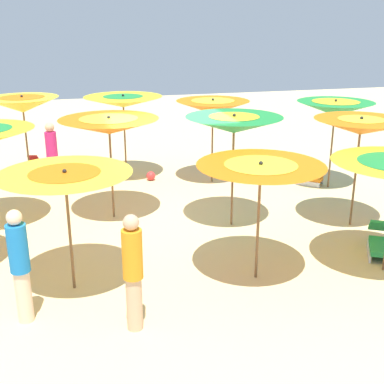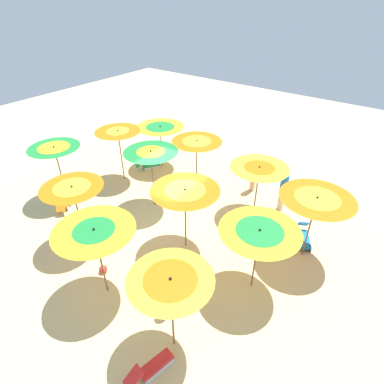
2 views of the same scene
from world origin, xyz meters
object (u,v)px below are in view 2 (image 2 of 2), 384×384
at_px(beach_umbrella_11, 171,285).
at_px(lounger_1, 304,237).
at_px(beach_umbrella_1, 118,135).
at_px(beach_umbrella_6, 259,171).
at_px(beach_umbrella_10, 259,235).
at_px(beach_umbrella_8, 95,234).
at_px(beach_umbrella_9, 316,203).
at_px(lounger_3, 149,165).
at_px(beachgoer_0, 175,283).
at_px(beachgoer_2, 283,190).
at_px(lounger_2, 153,367).
at_px(beach_umbrella_4, 151,156).
at_px(beach_umbrella_7, 185,194).
at_px(lounger_0, 64,203).
at_px(beach_umbrella_2, 55,151).
at_px(beach_umbrella_0, 160,130).
at_px(beach_umbrella_3, 197,145).
at_px(beach_ball, 103,269).
at_px(beachgoer_1, 254,171).
at_px(beach_umbrella_5, 73,192).

relative_size(beach_umbrella_11, lounger_1, 2.00).
relative_size(beach_umbrella_1, beach_umbrella_6, 1.13).
relative_size(beach_umbrella_10, beach_umbrella_11, 0.91).
distance_m(beach_umbrella_8, beach_umbrella_9, 6.52).
bearing_deg(lounger_3, beach_umbrella_9, -68.40).
relative_size(beach_umbrella_6, beach_umbrella_11, 0.87).
relative_size(beachgoer_0, beachgoer_2, 1.03).
bearing_deg(beach_umbrella_9, lounger_1, 16.95).
bearing_deg(beach_umbrella_8, beach_umbrella_1, 42.58).
bearing_deg(lounger_2, beach_umbrella_4, 54.37).
bearing_deg(beach_umbrella_6, beach_umbrella_7, 161.62).
relative_size(beach_umbrella_11, lounger_0, 2.15).
height_order(beach_umbrella_2, lounger_1, beach_umbrella_2).
bearing_deg(lounger_0, beach_umbrella_9, -116.66).
xyz_separation_m(beach_umbrella_1, beach_umbrella_10, (-2.07, -7.85, -0.21)).
xyz_separation_m(beach_umbrella_7, beachgoer_0, (-2.20, -1.32, -1.17)).
height_order(beach_umbrella_2, beach_umbrella_6, beach_umbrella_2).
bearing_deg(beach_umbrella_0, beach_umbrella_10, -119.79).
bearing_deg(beach_umbrella_3, lounger_2, -150.94).
xyz_separation_m(beach_umbrella_9, lounger_0, (-3.20, 8.95, -1.99)).
bearing_deg(lounger_3, beach_umbrella_4, -102.10).
distance_m(beach_umbrella_4, lounger_1, 6.37).
bearing_deg(beach_ball, lounger_2, -111.46).
bearing_deg(beach_umbrella_8, beach_umbrella_6, -15.99).
distance_m(beach_umbrella_3, beachgoer_2, 4.09).
distance_m(lounger_3, beachgoer_1, 5.30).
bearing_deg(beach_umbrella_9, beach_umbrella_2, 105.94).
height_order(beach_umbrella_5, lounger_3, beach_umbrella_5).
distance_m(beach_umbrella_4, beachgoer_1, 4.61).
distance_m(beach_umbrella_8, beachgoer_1, 7.75).
distance_m(beach_umbrella_5, beach_umbrella_7, 3.64).
distance_m(beach_umbrella_5, beachgoer_2, 7.79).
xyz_separation_m(beach_umbrella_9, lounger_3, (1.29, 8.37, -1.99)).
relative_size(beach_umbrella_0, beach_umbrella_2, 0.94).
bearing_deg(beachgoer_2, beach_umbrella_4, 170.75).
xyz_separation_m(beach_umbrella_8, beachgoer_1, (7.59, -0.91, -1.26)).
bearing_deg(beachgoer_2, beach_umbrella_8, -152.21).
relative_size(lounger_0, beach_ball, 4.48).
height_order(beach_umbrella_8, beachgoer_0, beach_umbrella_8).
bearing_deg(beach_umbrella_3, beach_umbrella_7, -149.16).
bearing_deg(lounger_3, beachgoer_0, -101.21).
xyz_separation_m(beach_umbrella_6, beach_umbrella_11, (-6.22, -0.94, 0.33)).
xyz_separation_m(beach_umbrella_4, beach_ball, (-3.73, -1.17, -2.17)).
height_order(beach_umbrella_2, beach_umbrella_9, beach_umbrella_2).
bearing_deg(beach_umbrella_1, beach_umbrella_4, -105.00).
height_order(lounger_1, beachgoer_1, beachgoer_1).
relative_size(beach_umbrella_6, beach_umbrella_10, 0.96).
relative_size(beach_umbrella_4, lounger_1, 2.02).
relative_size(beach_umbrella_0, beach_umbrella_7, 0.95).
distance_m(beach_umbrella_3, lounger_2, 8.77).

